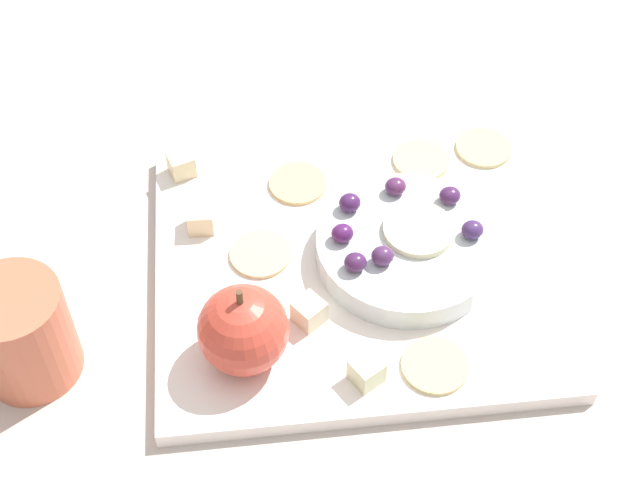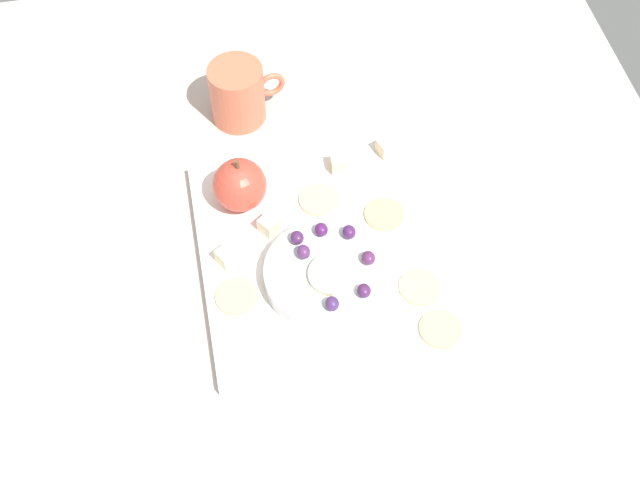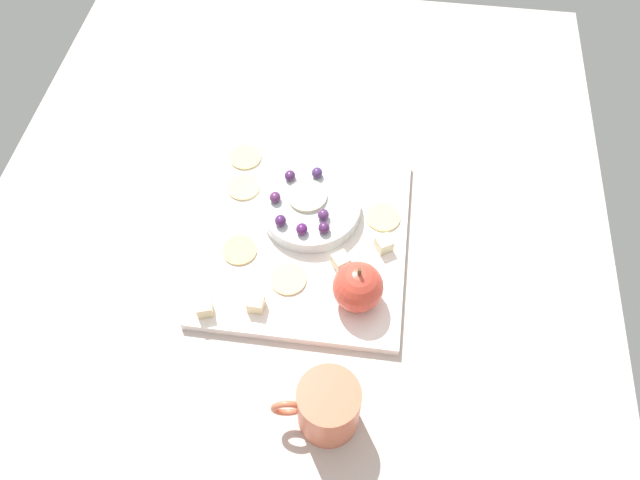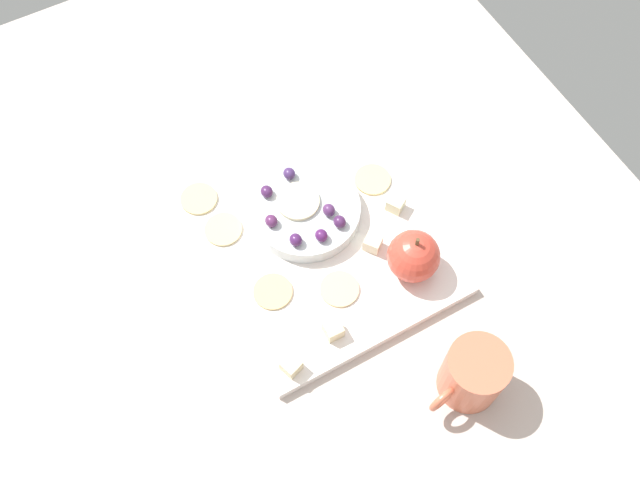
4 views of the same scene
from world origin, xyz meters
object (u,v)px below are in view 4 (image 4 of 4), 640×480
object	(u,v)px
cracker_0	(273,292)
cracker_1	(373,180)
cracker_3	(199,199)
serving_dish	(306,211)
grape_6	(340,222)
platter	(320,242)
grape_5	(328,208)
grape_4	(271,221)
grape_2	(321,235)
cracker_4	(340,289)
cup	(473,374)
grape_1	(289,174)
grape_3	(267,191)
apple_slice_0	(298,201)
apple_whole	(414,256)
cheese_cube_2	(396,204)
cheese_cube_3	(291,366)
grape_0	(296,240)
cheese_cube_1	(373,243)
cheese_cube_0	(333,330)
cracker_2	(223,229)

from	to	relation	value
cracker_0	cracker_1	size ratio (longest dim) A/B	1.00
cracker_0	cracker_3	size ratio (longest dim) A/B	1.00
serving_dish	grape_6	world-z (taller)	grape_6
cracker_1	platter	bearing A→B (deg)	-66.81
serving_dish	cracker_1	bearing A→B (deg)	91.97
grape_5	grape_4	bearing A→B (deg)	-104.70
grape_2	grape_5	xyz separation A→B (cm)	(-3.21, 2.76, 0.05)
cracker_4	cup	size ratio (longest dim) A/B	0.48
grape_1	grape_3	size ratio (longest dim) A/B	1.00
apple_slice_0	cracker_1	bearing A→B (deg)	86.87
serving_dish	apple_whole	size ratio (longest dim) A/B	2.17
cracker_3	apple_slice_0	bearing A→B (deg)	53.51
grape_5	cracker_0	bearing A→B (deg)	-62.42
grape_2	cheese_cube_2	bearing A→B (deg)	91.68
cheese_cube_2	grape_4	world-z (taller)	grape_4
cheese_cube_3	grape_2	bearing A→B (deg)	138.77
grape_0	grape_2	size ratio (longest dim) A/B	1.00
cheese_cube_3	grape_6	bearing A→B (deg)	133.24
platter	grape_2	xyz separation A→B (cm)	(0.94, -0.35, 3.94)
platter	grape_1	world-z (taller)	grape_1
serving_dish	grape_2	xyz separation A→B (cm)	(5.37, -0.49, 1.97)
cracker_1	grape_5	bearing A→B (deg)	-73.92
cheese_cube_1	cheese_cube_2	xyz separation A→B (cm)	(-3.75, 5.93, 0.00)
grape_2	cup	bearing A→B (deg)	15.25
cheese_cube_1	grape_1	size ratio (longest dim) A/B	1.19
cracker_0	cracker_3	bearing A→B (deg)	-171.47
grape_3	grape_4	distance (cm)	4.69
grape_2	apple_slice_0	bearing A→B (deg)	-178.97
grape_5	apple_slice_0	size ratio (longest dim) A/B	0.31
serving_dish	grape_5	bearing A→B (deg)	46.49
grape_1	grape_6	world-z (taller)	same
apple_slice_0	grape_3	bearing A→B (deg)	-135.87
apple_whole	cheese_cube_3	bearing A→B (deg)	-77.37
cheese_cube_1	grape_6	xyz separation A→B (cm)	(-4.04, -2.94, 2.08)
cheese_cube_2	grape_4	distance (cm)	17.63
apple_whole	grape_3	bearing A→B (deg)	-146.25
cheese_cube_0	cracker_1	size ratio (longest dim) A/B	0.42
cracker_4	grape_0	distance (cm)	8.71
grape_3	cup	size ratio (longest dim) A/B	0.17
serving_dish	cracker_2	distance (cm)	11.64
cheese_cube_1	grape_1	xyz separation A→B (cm)	(-14.07, -5.30, 2.07)
apple_whole	cracker_0	xyz separation A→B (cm)	(-5.74, -17.84, -3.29)
apple_whole	cheese_cube_3	distance (cm)	21.17
serving_dish	grape_5	distance (cm)	3.73
cracker_4	grape_5	size ratio (longest dim) A/B	2.83
cheese_cube_2	grape_5	size ratio (longest dim) A/B	1.19
cracker_2	grape_0	size ratio (longest dim) A/B	2.83
grape_1	grape_6	distance (cm)	10.31
apple_whole	cup	world-z (taller)	cup
cheese_cube_3	cheese_cube_0	bearing A→B (deg)	102.80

